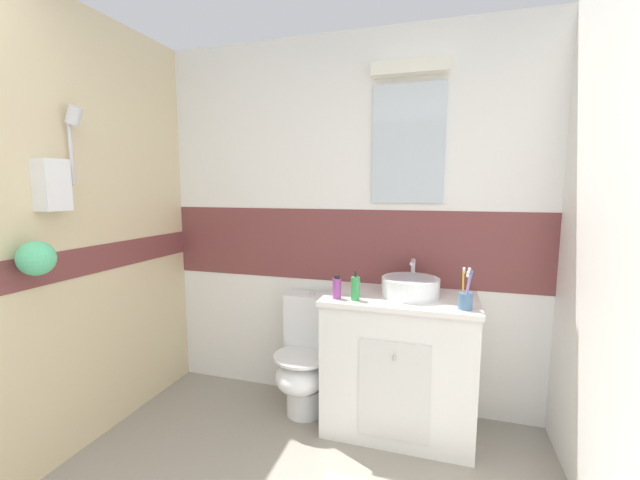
{
  "coord_description": "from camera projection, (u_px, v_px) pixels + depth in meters",
  "views": [
    {
      "loc": [
        0.62,
        -0.21,
        1.49
      ],
      "look_at": [
        -0.02,
        1.89,
        1.2
      ],
      "focal_mm": 22.1,
      "sensor_mm": 36.0,
      "label": 1
    }
  ],
  "objects": [
    {
      "name": "soap_dispenser",
      "position": [
        355.0,
        288.0,
        2.27
      ],
      "size": [
        0.05,
        0.05,
        0.18
      ],
      "color": "green",
      "rests_on": "vanity_cabinet"
    },
    {
      "name": "wall_left_shower_alcove",
      "position": [
        21.0,
        238.0,
        1.94
      ],
      "size": [
        0.29,
        3.48,
        2.5
      ],
      "color": "beige",
      "rests_on": "ground_plane"
    },
    {
      "name": "toilet",
      "position": [
        306.0,
        359.0,
        2.62
      ],
      "size": [
        0.37,
        0.5,
        0.79
      ],
      "color": "white",
      "rests_on": "ground_plane"
    },
    {
      "name": "vanity_cabinet",
      "position": [
        399.0,
        363.0,
        2.43
      ],
      "size": [
        0.9,
        0.54,
        0.85
      ],
      "color": "white",
      "rests_on": "ground_plane"
    },
    {
      "name": "sink_basin",
      "position": [
        410.0,
        286.0,
        2.35
      ],
      "size": [
        0.34,
        0.39,
        0.2
      ],
      "color": "white",
      "rests_on": "vanity_cabinet"
    },
    {
      "name": "toothbrush_cup",
      "position": [
        466.0,
        299.0,
        2.09
      ],
      "size": [
        0.07,
        0.07,
        0.23
      ],
      "color": "#4C7299",
      "rests_on": "vanity_cabinet"
    },
    {
      "name": "wall_back_tiled",
      "position": [
        347.0,
        222.0,
        2.73
      ],
      "size": [
        3.2,
        0.2,
        2.5
      ],
      "color": "white",
      "rests_on": "ground_plane"
    },
    {
      "name": "lotion_bottle_short",
      "position": [
        337.0,
        288.0,
        2.3
      ],
      "size": [
        0.05,
        0.05,
        0.14
      ],
      "color": "#993F99",
      "rests_on": "vanity_cabinet"
    }
  ]
}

